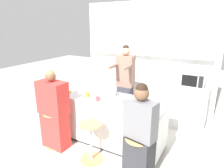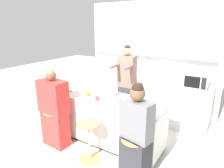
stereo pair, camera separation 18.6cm
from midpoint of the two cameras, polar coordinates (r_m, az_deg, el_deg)
ground_plane at (r=4.01m, az=-1.92°, el=-16.05°), size 16.00×16.00×0.00m
wall_back at (r=5.01m, az=8.63°, el=9.40°), size 3.33×0.22×2.70m
back_counter at (r=4.96m, az=6.68°, el=-3.48°), size 3.09×0.71×0.92m
kitchen_island at (r=3.78m, az=-1.99°, el=-10.33°), size 2.04×0.74×0.89m
bar_stool_leftmost at (r=3.88m, az=-17.29°, el=-11.79°), size 0.38×0.38×0.67m
bar_stool_center at (r=3.38m, az=-7.60°, el=-15.69°), size 0.38×0.38×0.67m
bar_stool_rightmost at (r=3.04m, az=5.53°, el=-19.91°), size 0.38×0.38×0.67m
person_cooking at (r=4.19m, az=2.44°, el=-1.02°), size 0.38×0.59×1.78m
person_wrapped_blanket at (r=3.72m, az=-17.66°, el=-7.75°), size 0.54×0.30×1.45m
person_seated_near at (r=2.87m, az=5.99°, el=-15.00°), size 0.47×0.33×1.45m
cooking_pot at (r=3.69m, az=-1.70°, el=-2.55°), size 0.30×0.21×0.13m
fruit_bowl at (r=3.43m, az=4.30°, el=-4.61°), size 0.18×0.18×0.07m
mixing_bowl_steel at (r=3.32m, az=-0.07°, el=-5.33°), size 0.18×0.18×0.07m
coffee_cup_near at (r=3.71m, az=-8.51°, el=-2.99°), size 0.12×0.09×0.09m
coffee_cup_far at (r=3.49m, az=-5.65°, el=-4.19°), size 0.10×0.07×0.08m
banana_bunch at (r=4.03m, az=-13.59°, el=-1.93°), size 0.16×0.12×0.05m
microwave at (r=4.43m, az=20.99°, el=1.30°), size 0.48×0.34×0.30m
potted_plant at (r=4.97m, az=1.81°, el=4.35°), size 0.22×0.22×0.30m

